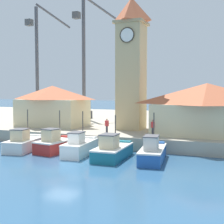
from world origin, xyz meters
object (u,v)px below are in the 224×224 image
(fishing_boat_far_left, at_px, (24,143))
(clock_tower, at_px, (131,60))
(warehouse_left, at_px, (53,105))
(port_crane_near, at_px, (85,71))
(warehouse_right, at_px, (207,109))
(fishing_boat_center, at_px, (152,152))
(port_crane_far, at_px, (38,75))
(fishing_boat_left_inner, at_px, (80,147))
(dock_worker_near_tower, at_px, (107,126))
(fishing_boat_mid_left, at_px, (112,150))
(fishing_boat_left_outer, at_px, (56,144))
(dock_worker_along_quay, at_px, (153,128))

(fishing_boat_far_left, xyz_separation_m, clock_tower, (7.35, 9.80, 8.40))
(warehouse_left, relative_size, port_crane_near, 0.44)
(warehouse_left, xyz_separation_m, warehouse_right, (18.71, -1.29, 0.06))
(fishing_boat_center, xyz_separation_m, port_crane_far, (-24.77, 19.32, 7.63))
(fishing_boat_far_left, bearing_deg, fishing_boat_left_inner, 1.75)
(port_crane_near, xyz_separation_m, dock_worker_near_tower, (10.46, -15.58, -6.66))
(port_crane_near, bearing_deg, warehouse_right, -31.93)
(fishing_boat_center, relative_size, port_crane_near, 0.28)
(port_crane_near, relative_size, port_crane_far, 1.03)
(port_crane_near, xyz_separation_m, port_crane_far, (-8.33, -0.87, -0.41))
(fishing_boat_mid_left, xyz_separation_m, clock_tower, (-1.75, 9.94, 8.41))
(fishing_boat_mid_left, bearing_deg, fishing_boat_left_inner, 174.39)
(fishing_boat_far_left, relative_size, port_crane_near, 0.27)
(clock_tower, bearing_deg, fishing_boat_left_inner, -98.73)
(fishing_boat_left_inner, relative_size, clock_tower, 0.31)
(fishing_boat_mid_left, xyz_separation_m, warehouse_right, (6.73, 8.15, 3.20))
(fishing_boat_left_outer, height_order, port_crane_near, port_crane_near)
(fishing_boat_center, bearing_deg, dock_worker_near_tower, 142.38)
(fishing_boat_far_left, height_order, warehouse_left, warehouse_left)
(clock_tower, relative_size, dock_worker_near_tower, 10.15)
(warehouse_left, distance_m, warehouse_right, 18.75)
(clock_tower, xyz_separation_m, dock_worker_near_tower, (-0.88, -5.02, -7.02))
(warehouse_left, xyz_separation_m, dock_worker_along_quay, (14.00, -4.06, -1.74))
(fishing_boat_far_left, relative_size, fishing_boat_mid_left, 1.00)
(fishing_boat_left_inner, xyz_separation_m, warehouse_right, (9.96, 7.83, 3.16))
(fishing_boat_mid_left, bearing_deg, dock_worker_along_quay, 69.36)
(fishing_boat_left_outer, distance_m, port_crane_near, 22.58)
(port_crane_far, bearing_deg, fishing_boat_far_left, -57.71)
(dock_worker_along_quay, bearing_deg, port_crane_far, 148.70)
(clock_tower, relative_size, port_crane_far, 0.88)
(fishing_boat_center, xyz_separation_m, warehouse_right, (3.38, 7.83, 3.18))
(fishing_boat_left_outer, distance_m, warehouse_left, 11.11)
(port_crane_far, bearing_deg, fishing_boat_mid_left, -42.50)
(fishing_boat_far_left, xyz_separation_m, warehouse_left, (-2.88, 9.30, 3.13))
(fishing_boat_left_outer, height_order, dock_worker_near_tower, fishing_boat_left_outer)
(fishing_boat_left_inner, xyz_separation_m, port_crane_far, (-18.19, 19.31, 7.61))
(fishing_boat_mid_left, height_order, dock_worker_near_tower, fishing_boat_mid_left)
(warehouse_left, distance_m, port_crane_far, 14.61)
(warehouse_right, relative_size, port_crane_far, 0.57)
(fishing_boat_far_left, distance_m, dock_worker_near_tower, 8.17)
(port_crane_far, height_order, dock_worker_near_tower, port_crane_far)
(warehouse_left, xyz_separation_m, port_crane_near, (-1.11, 11.07, 4.91))
(fishing_boat_left_inner, height_order, dock_worker_along_quay, fishing_boat_left_inner)
(port_crane_far, relative_size, dock_worker_near_tower, 11.57)
(fishing_boat_left_outer, bearing_deg, clock_tower, 65.79)
(warehouse_left, bearing_deg, fishing_boat_center, -30.75)
(fishing_boat_mid_left, bearing_deg, dock_worker_near_tower, 118.10)
(fishing_boat_left_outer, xyz_separation_m, dock_worker_along_quay, (7.96, 4.74, 1.36))
(fishing_boat_far_left, xyz_separation_m, fishing_boat_center, (12.45, 0.18, 0.00))
(fishing_boat_center, height_order, warehouse_left, warehouse_left)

